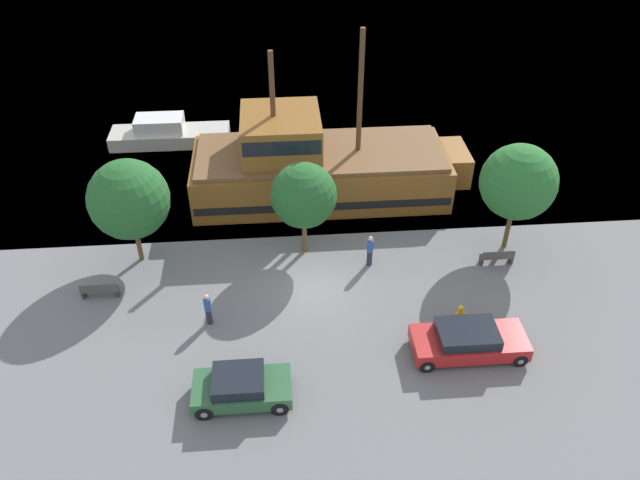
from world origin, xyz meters
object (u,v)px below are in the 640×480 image
Objects in this scene: pedestrian_walking_far at (370,251)px; parked_car_curb_mid at (468,341)px; bench_promenade_west at (497,257)px; pirate_ship at (316,166)px; moored_boat_dockside at (168,133)px; pedestrian_walking_near at (208,309)px; bench_promenade_east at (99,290)px; parked_car_curb_front at (241,387)px; fire_hydrant at (460,312)px.

parked_car_curb_mid is at bearing -61.70° from pedestrian_walking_far.
parked_car_curb_mid is 2.92× the size of bench_promenade_west.
bench_promenade_west is (8.44, -7.19, -1.37)m from pirate_ship.
parked_car_curb_mid reaches higher than bench_promenade_west.
moored_boat_dockside is 17.40m from pedestrian_walking_near.
bench_promenade_west is (19.15, 0.93, -0.00)m from bench_promenade_east.
moored_boat_dockside is at bearing 141.68° from bench_promenade_west.
pirate_ship reaches higher than moored_boat_dockside.
pirate_ship reaches higher than pedestrian_walking_near.
pirate_ship is 7.13m from pedestrian_walking_far.
parked_car_curb_mid is (14.65, -19.62, 0.01)m from moored_boat_dockside.
parked_car_curb_front reaches higher than bench_promenade_east.
moored_boat_dockside reaches higher than pedestrian_walking_far.
pedestrian_walking_near reaches higher than parked_car_curb_mid.
pedestrian_walking_near reaches higher than bench_promenade_west.
parked_car_curb_mid is 6.24× the size of fire_hydrant.
bench_promenade_west is (3.03, 5.65, -0.26)m from parked_car_curb_mid.
bench_promenade_east is 12.92m from pedestrian_walking_far.
pedestrian_walking_far is (-3.51, 4.09, 0.47)m from fire_hydrant.
pirate_ship is 20.27× the size of fire_hydrant.
bench_promenade_west is at bearing 12.23° from pedestrian_walking_near.
parked_car_curb_mid is 11.26m from pedestrian_walking_near.
pirate_ship is 9.12× the size of bench_promenade_east.
pirate_ship is at bearing 112.85° from parked_car_curb_mid.
parked_car_curb_mid reaches higher than bench_promenade_east.
bench_promenade_east is (-6.71, 6.41, -0.24)m from parked_car_curb_front.
moored_boat_dockside is at bearing 102.26° from pedestrian_walking_near.
pirate_ship is at bearing 107.50° from pedestrian_walking_far.
bench_promenade_east is 19.18m from bench_promenade_west.
fire_hydrant is 0.45× the size of bench_promenade_east.
pirate_ship is 3.25× the size of parked_car_curb_mid.
parked_car_curb_mid is 2.81× the size of bench_promenade_east.
moored_boat_dockside reaches higher than bench_promenade_east.
moored_boat_dockside reaches higher than parked_car_curb_front.
moored_boat_dockside is 24.48m from parked_car_curb_mid.
pedestrian_walking_near is (-11.18, 0.61, 0.43)m from fire_hydrant.
pirate_ship is at bearing 117.51° from fire_hydrant.
parked_car_curb_mid is at bearing -13.47° from pedestrian_walking_near.
pedestrian_walking_far is (-6.32, 0.45, 0.45)m from bench_promenade_west.
pedestrian_walking_far reaches higher than parked_car_curb_mid.
moored_boat_dockside is 10.00× the size of fire_hydrant.
moored_boat_dockside is at bearing 103.78° from parked_car_curb_front.
pirate_ship is at bearing -36.27° from moored_boat_dockside.
moored_boat_dockside is 4.50× the size of bench_promenade_east.
parked_car_curb_mid is at bearing 10.14° from parked_car_curb_front.
parked_car_curb_mid is 6.94m from pedestrian_walking_far.
parked_car_curb_mid is at bearing -67.15° from pirate_ship.
fire_hydrant is (5.64, -10.83, -1.39)m from pirate_ship.
parked_car_curb_front is at bearing -70.42° from pedestrian_walking_near.
bench_promenade_west is (12.45, 7.34, -0.24)m from parked_car_curb_front.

